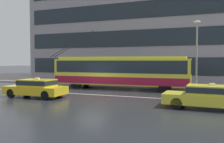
{
  "coord_description": "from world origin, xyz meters",
  "views": [
    {
      "loc": [
        8.48,
        -17.47,
        2.59
      ],
      "look_at": [
        0.32,
        3.84,
        1.54
      ],
      "focal_mm": 38.17,
      "sensor_mm": 36.0,
      "label": 1
    }
  ],
  "objects_px": {
    "bus_shelter": "(121,65)",
    "pedestrian_approaching_curb": "(168,68)",
    "taxi_oncoming_far": "(210,96)",
    "pedestrian_walking_past": "(94,68)",
    "pedestrian_at_shelter": "(167,70)",
    "trolleybus": "(120,71)",
    "taxi_oncoming_near": "(36,87)",
    "street_lamp": "(197,48)"
  },
  "relations": [
    {
      "from": "trolleybus",
      "to": "taxi_oncoming_near",
      "type": "distance_m",
      "value": 7.96
    },
    {
      "from": "taxi_oncoming_far",
      "to": "bus_shelter",
      "type": "height_order",
      "value": "bus_shelter"
    },
    {
      "from": "pedestrian_at_shelter",
      "to": "trolleybus",
      "type": "bearing_deg",
      "value": -152.07
    },
    {
      "from": "bus_shelter",
      "to": "pedestrian_approaching_curb",
      "type": "xyz_separation_m",
      "value": [
        5.04,
        0.02,
        -0.25
      ]
    },
    {
      "from": "bus_shelter",
      "to": "pedestrian_at_shelter",
      "type": "height_order",
      "value": "bus_shelter"
    },
    {
      "from": "taxi_oncoming_near",
      "to": "trolleybus",
      "type": "bearing_deg",
      "value": 60.14
    },
    {
      "from": "taxi_oncoming_far",
      "to": "pedestrian_approaching_curb",
      "type": "relative_size",
      "value": 2.33
    },
    {
      "from": "street_lamp",
      "to": "pedestrian_at_shelter",
      "type": "bearing_deg",
      "value": -169.2
    },
    {
      "from": "bus_shelter",
      "to": "pedestrian_approaching_curb",
      "type": "distance_m",
      "value": 5.05
    },
    {
      "from": "trolleybus",
      "to": "taxi_oncoming_near",
      "type": "bearing_deg",
      "value": -119.86
    },
    {
      "from": "taxi_oncoming_far",
      "to": "pedestrian_approaching_curb",
      "type": "distance_m",
      "value": 11.29
    },
    {
      "from": "taxi_oncoming_far",
      "to": "pedestrian_at_shelter",
      "type": "distance_m",
      "value": 9.67
    },
    {
      "from": "bus_shelter",
      "to": "street_lamp",
      "type": "height_order",
      "value": "street_lamp"
    },
    {
      "from": "trolleybus",
      "to": "pedestrian_walking_past",
      "type": "bearing_deg",
      "value": 139.22
    },
    {
      "from": "pedestrian_walking_past",
      "to": "street_lamp",
      "type": "xyz_separation_m",
      "value": [
        10.92,
        -1.25,
        2.06
      ]
    },
    {
      "from": "taxi_oncoming_near",
      "to": "taxi_oncoming_far",
      "type": "height_order",
      "value": "same"
    },
    {
      "from": "taxi_oncoming_far",
      "to": "pedestrian_at_shelter",
      "type": "bearing_deg",
      "value": 111.54
    },
    {
      "from": "taxi_oncoming_near",
      "to": "pedestrian_walking_past",
      "type": "distance_m",
      "value": 10.73
    },
    {
      "from": "pedestrian_at_shelter",
      "to": "pedestrian_walking_past",
      "type": "relative_size",
      "value": 0.97
    },
    {
      "from": "pedestrian_walking_past",
      "to": "taxi_oncoming_near",
      "type": "bearing_deg",
      "value": -87.41
    },
    {
      "from": "trolleybus",
      "to": "bus_shelter",
      "type": "relative_size",
      "value": 3.23
    },
    {
      "from": "taxi_oncoming_far",
      "to": "bus_shelter",
      "type": "relative_size",
      "value": 1.14
    },
    {
      "from": "taxi_oncoming_far",
      "to": "bus_shelter",
      "type": "xyz_separation_m",
      "value": [
        -8.67,
        10.61,
        1.36
      ]
    },
    {
      "from": "taxi_oncoming_near",
      "to": "bus_shelter",
      "type": "height_order",
      "value": "bus_shelter"
    },
    {
      "from": "pedestrian_approaching_curb",
      "to": "taxi_oncoming_near",
      "type": "bearing_deg",
      "value": -126.11
    },
    {
      "from": "taxi_oncoming_far",
      "to": "street_lamp",
      "type": "distance_m",
      "value": 9.98
    },
    {
      "from": "trolleybus",
      "to": "pedestrian_approaching_curb",
      "type": "bearing_deg",
      "value": 44.6
    },
    {
      "from": "trolleybus",
      "to": "taxi_oncoming_far",
      "type": "distance_m",
      "value": 10.17
    },
    {
      "from": "trolleybus",
      "to": "pedestrian_at_shelter",
      "type": "xyz_separation_m",
      "value": [
        3.9,
        2.07,
        0.05
      ]
    },
    {
      "from": "pedestrian_approaching_curb",
      "to": "pedestrian_walking_past",
      "type": "bearing_deg",
      "value": 179.54
    },
    {
      "from": "pedestrian_walking_past",
      "to": "street_lamp",
      "type": "height_order",
      "value": "street_lamp"
    },
    {
      "from": "taxi_oncoming_far",
      "to": "street_lamp",
      "type": "xyz_separation_m",
      "value": [
        -0.93,
        9.44,
        3.08
      ]
    },
    {
      "from": "taxi_oncoming_far",
      "to": "bus_shelter",
      "type": "bearing_deg",
      "value": 129.26
    },
    {
      "from": "pedestrian_at_shelter",
      "to": "pedestrian_walking_past",
      "type": "bearing_deg",
      "value": 168.14
    },
    {
      "from": "trolleybus",
      "to": "pedestrian_at_shelter",
      "type": "distance_m",
      "value": 4.41
    },
    {
      "from": "pedestrian_at_shelter",
      "to": "pedestrian_walking_past",
      "type": "distance_m",
      "value": 8.5
    },
    {
      "from": "street_lamp",
      "to": "trolleybus",
      "type": "bearing_deg",
      "value": -158.49
    },
    {
      "from": "trolleybus",
      "to": "bus_shelter",
      "type": "bearing_deg",
      "value": 108.42
    },
    {
      "from": "taxi_oncoming_near",
      "to": "bus_shelter",
      "type": "xyz_separation_m",
      "value": [
        2.7,
        10.58,
        1.36
      ]
    },
    {
      "from": "trolleybus",
      "to": "pedestrian_approaching_curb",
      "type": "distance_m",
      "value": 5.34
    },
    {
      "from": "taxi_oncoming_far",
      "to": "pedestrian_walking_past",
      "type": "relative_size",
      "value": 2.44
    },
    {
      "from": "pedestrian_approaching_curb",
      "to": "street_lamp",
      "type": "bearing_deg",
      "value": -23.65
    }
  ]
}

